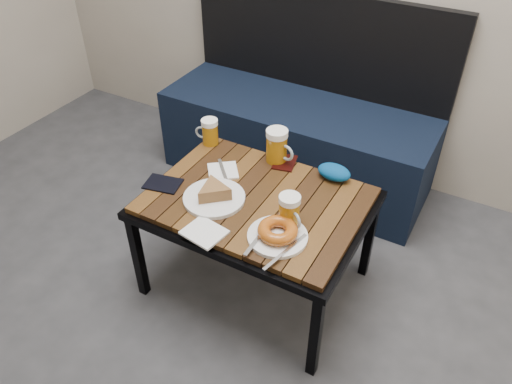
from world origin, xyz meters
The scene contains 12 objects.
bench centered at (-0.26, 1.76, 0.27)m, with size 1.40×0.50×0.95m.
cafe_table centered at (-0.07, 0.96, 0.43)m, with size 0.84×0.62×0.47m.
beer_mug_left centered at (-0.43, 1.20, 0.53)m, with size 0.11×0.08×0.12m.
beer_mug_centre centered at (-0.11, 1.22, 0.54)m, with size 0.14×0.10×0.15m.
beer_mug_right centered at (0.11, 0.89, 0.53)m, with size 0.12×0.10×0.12m.
plate_pie centered at (-0.20, 0.87, 0.50)m, with size 0.24×0.24×0.07m.
plate_bagel centered at (0.10, 0.80, 0.50)m, with size 0.21×0.27×0.06m.
napkin_left centered at (-0.27, 1.04, 0.48)m, with size 0.16×0.16×0.01m.
napkin_right centered at (-0.13, 0.70, 0.48)m, with size 0.16×0.14×0.01m.
passport_navy centered at (-0.43, 0.86, 0.48)m, with size 0.10×0.14×0.01m, color black.
passport_burgundy centered at (-0.08, 1.22, 0.47)m, with size 0.09×0.12×0.01m, color black.
knit_pouch centered at (0.14, 1.22, 0.50)m, with size 0.14×0.09×0.06m, color navy.
Camera 1 is at (0.65, -0.32, 1.66)m, focal length 35.00 mm.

